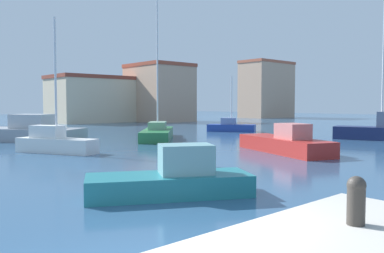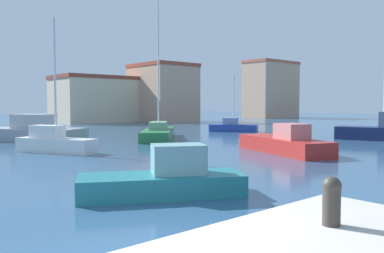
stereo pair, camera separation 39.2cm
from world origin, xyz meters
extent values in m
plane|color=#2D5175|center=(15.00, 20.00, 0.00)|extent=(160.00, 160.00, 0.00)
cylinder|color=#38332D|center=(1.53, -1.92, 1.35)|extent=(0.22, 0.22, 0.50)
sphere|color=#38332D|center=(1.53, -1.92, 1.60)|extent=(0.23, 0.23, 0.23)
cube|color=#19234C|center=(26.04, 8.20, 0.47)|extent=(3.90, 6.68, 0.93)
cube|color=#28703D|center=(14.48, 19.55, 0.36)|extent=(6.49, 7.03, 0.73)
cube|color=gray|center=(14.46, 19.53, 1.00)|extent=(2.51, 2.63, 0.55)
cylinder|color=silver|center=(14.48, 19.55, 6.22)|extent=(0.12, 0.12, 10.98)
cube|color=#B22823|center=(14.64, 8.50, 0.40)|extent=(3.99, 6.70, 0.79)
cube|color=#C4716E|center=(14.36, 7.74, 1.19)|extent=(1.72, 1.97, 0.80)
cube|color=gray|center=(6.50, 24.62, 0.45)|extent=(7.24, 8.58, 0.90)
cube|color=#ADB0B5|center=(6.95, 23.98, 1.39)|extent=(2.97, 3.13, 0.98)
cube|color=white|center=(5.45, 16.38, 0.39)|extent=(3.10, 4.66, 0.78)
cube|color=silver|center=(5.18, 16.93, 1.11)|extent=(1.56, 1.99, 0.68)
cylinder|color=silver|center=(5.45, 16.38, 3.95)|extent=(0.12, 0.12, 6.36)
cube|color=#1E707A|center=(3.71, 4.58, 0.31)|extent=(4.82, 3.63, 0.61)
cube|color=#6B9CA2|center=(4.14, 4.35, 1.03)|extent=(1.79, 1.60, 0.84)
cube|color=#233D93|center=(24.47, 21.38, 0.33)|extent=(3.66, 4.52, 0.67)
cube|color=#6E7DB1|center=(24.31, 21.62, 0.98)|extent=(1.65, 1.69, 0.62)
cylinder|color=silver|center=(24.47, 21.38, 2.94)|extent=(0.12, 0.12, 4.54)
cube|color=beige|center=(24.60, 47.60, 3.00)|extent=(12.43, 7.53, 6.00)
cube|color=brown|center=(24.60, 47.60, 6.25)|extent=(12.67, 7.68, 0.50)
cube|color=tan|center=(32.45, 43.17, 3.96)|extent=(7.24, 8.49, 7.92)
cube|color=#9E4733|center=(32.45, 43.17, 8.17)|extent=(7.38, 8.66, 0.50)
cube|color=tan|center=(57.46, 42.90, 5.02)|extent=(10.15, 5.57, 10.03)
cube|color=#B25B42|center=(57.46, 42.90, 10.28)|extent=(10.35, 5.69, 0.50)
camera|label=1|loc=(-3.27, -4.24, 2.61)|focal=37.55mm
camera|label=2|loc=(-2.97, -4.50, 2.61)|focal=37.55mm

